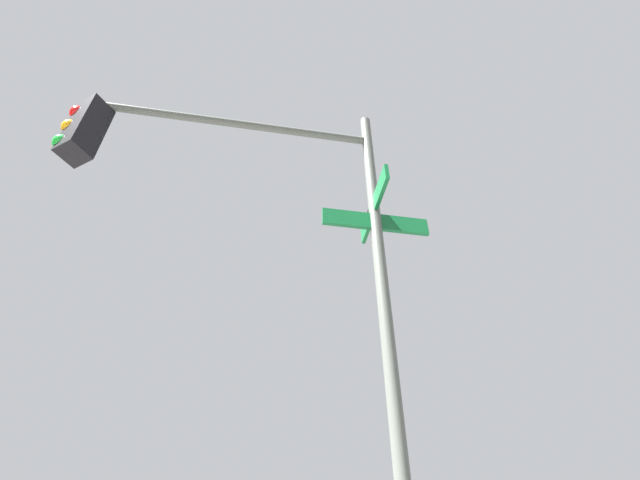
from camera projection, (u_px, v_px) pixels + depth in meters
name	position (u px, v px, depth m)	size (l,w,h in m)	color
traffic_signal_near	(239.00, 213.00, 4.46)	(3.13, 2.43, 6.11)	#474C47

